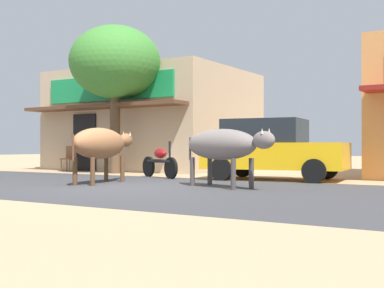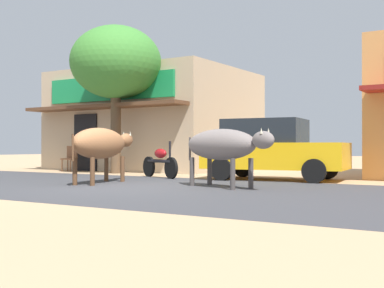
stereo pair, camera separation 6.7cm
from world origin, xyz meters
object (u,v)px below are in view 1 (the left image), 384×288
at_px(cow_near_brown, 101,144).
at_px(cow_far_dark, 223,145).
at_px(cafe_chair_near_tree, 69,157).
at_px(parked_hatchback_car, 272,149).
at_px(roadside_tree, 115,63).
at_px(parked_motorcycle, 160,162).

bearing_deg(cow_near_brown, cow_far_dark, 7.92).
xyz_separation_m(cow_near_brown, cafe_chair_near_tree, (-5.07, 3.97, -0.45)).
bearing_deg(parked_hatchback_car, cafe_chair_near_tree, 176.41).
relative_size(roadside_tree, parked_motorcycle, 2.88).
height_order(roadside_tree, cow_near_brown, roadside_tree).
bearing_deg(cow_far_dark, cafe_chair_near_tree, 156.71).
relative_size(roadside_tree, parked_hatchback_car, 1.26).
distance_m(roadside_tree, parked_motorcycle, 4.40).
bearing_deg(cow_far_dark, parked_hatchback_car, 91.94).
distance_m(roadside_tree, cow_far_dark, 7.32).
xyz_separation_m(roadside_tree, parked_motorcycle, (2.71, -1.23, -3.24)).
bearing_deg(cow_far_dark, cow_near_brown, -172.08).
distance_m(parked_motorcycle, cafe_chair_near_tree, 5.23).
bearing_deg(cow_far_dark, roadside_tree, 150.45).
bearing_deg(parked_hatchback_car, cow_near_brown, -131.26).
xyz_separation_m(parked_hatchback_car, cafe_chair_near_tree, (-8.11, 0.51, -0.33)).
distance_m(parked_hatchback_car, cow_far_dark, 3.03).
height_order(parked_motorcycle, cow_far_dark, cow_far_dark).
bearing_deg(roadside_tree, cow_far_dark, -29.55).
height_order(parked_hatchback_car, cow_near_brown, parked_hatchback_car).
relative_size(parked_motorcycle, cow_near_brown, 0.62).
xyz_separation_m(parked_motorcycle, cafe_chair_near_tree, (-5.03, 1.42, 0.05)).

